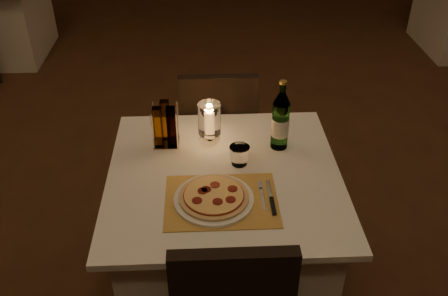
{
  "coord_description": "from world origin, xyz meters",
  "views": [
    {
      "loc": [
        -0.03,
        -2.25,
        2.04
      ],
      "look_at": [
        0.05,
        -0.53,
        0.86
      ],
      "focal_mm": 40.0,
      "sensor_mm": 36.0,
      "label": 1
    }
  ],
  "objects_px": {
    "pizza": "(214,196)",
    "hurricane_candle": "(209,120)",
    "main_table": "(224,235)",
    "plate": "(214,199)",
    "chair_far": "(218,124)",
    "tumbler": "(239,155)",
    "water_bottle": "(280,121)"
  },
  "relations": [
    {
      "from": "chair_far",
      "to": "water_bottle",
      "type": "xyz_separation_m",
      "value": [
        0.26,
        -0.52,
        0.33
      ]
    },
    {
      "from": "main_table",
      "to": "plate",
      "type": "distance_m",
      "value": 0.42
    },
    {
      "from": "pizza",
      "to": "hurricane_candle",
      "type": "xyz_separation_m",
      "value": [
        -0.01,
        0.43,
        0.09
      ]
    },
    {
      "from": "chair_far",
      "to": "hurricane_candle",
      "type": "bearing_deg",
      "value": -96.89
    },
    {
      "from": "pizza",
      "to": "main_table",
      "type": "bearing_deg",
      "value": 74.49
    },
    {
      "from": "chair_far",
      "to": "pizza",
      "type": "relative_size",
      "value": 3.21
    },
    {
      "from": "water_bottle",
      "to": "tumbler",
      "type": "bearing_deg",
      "value": -146.32
    },
    {
      "from": "tumbler",
      "to": "water_bottle",
      "type": "xyz_separation_m",
      "value": [
        0.19,
        0.13,
        0.09
      ]
    },
    {
      "from": "plate",
      "to": "water_bottle",
      "type": "height_order",
      "value": "water_bottle"
    },
    {
      "from": "tumbler",
      "to": "hurricane_candle",
      "type": "distance_m",
      "value": 0.23
    },
    {
      "from": "chair_far",
      "to": "pizza",
      "type": "xyz_separation_m",
      "value": [
        -0.05,
        -0.89,
        0.22
      ]
    },
    {
      "from": "tumbler",
      "to": "pizza",
      "type": "bearing_deg",
      "value": -115.73
    },
    {
      "from": "pizza",
      "to": "tumbler",
      "type": "bearing_deg",
      "value": 64.27
    },
    {
      "from": "pizza",
      "to": "tumbler",
      "type": "distance_m",
      "value": 0.28
    },
    {
      "from": "water_bottle",
      "to": "plate",
      "type": "bearing_deg",
      "value": -129.64
    },
    {
      "from": "plate",
      "to": "pizza",
      "type": "xyz_separation_m",
      "value": [
        0.0,
        0.0,
        0.02
      ]
    },
    {
      "from": "main_table",
      "to": "chair_far",
      "type": "relative_size",
      "value": 1.11
    },
    {
      "from": "water_bottle",
      "to": "main_table",
      "type": "bearing_deg",
      "value": -143.11
    },
    {
      "from": "tumbler",
      "to": "hurricane_candle",
      "type": "xyz_separation_m",
      "value": [
        -0.13,
        0.18,
        0.07
      ]
    },
    {
      "from": "pizza",
      "to": "tumbler",
      "type": "height_order",
      "value": "tumbler"
    },
    {
      "from": "main_table",
      "to": "hurricane_candle",
      "type": "relative_size",
      "value": 4.96
    },
    {
      "from": "chair_far",
      "to": "pizza",
      "type": "distance_m",
      "value": 0.92
    },
    {
      "from": "chair_far",
      "to": "tumbler",
      "type": "distance_m",
      "value": 0.69
    },
    {
      "from": "main_table",
      "to": "pizza",
      "type": "relative_size",
      "value": 3.57
    },
    {
      "from": "main_table",
      "to": "pizza",
      "type": "bearing_deg",
      "value": -105.51
    },
    {
      "from": "main_table",
      "to": "pizza",
      "type": "xyz_separation_m",
      "value": [
        -0.05,
        -0.18,
        0.39
      ]
    },
    {
      "from": "chair_far",
      "to": "tumbler",
      "type": "height_order",
      "value": "chair_far"
    },
    {
      "from": "plate",
      "to": "chair_far",
      "type": "bearing_deg",
      "value": 86.8
    },
    {
      "from": "plate",
      "to": "tumbler",
      "type": "distance_m",
      "value": 0.28
    },
    {
      "from": "main_table",
      "to": "water_bottle",
      "type": "bearing_deg",
      "value": 36.89
    },
    {
      "from": "water_bottle",
      "to": "hurricane_candle",
      "type": "height_order",
      "value": "water_bottle"
    },
    {
      "from": "hurricane_candle",
      "to": "tumbler",
      "type": "bearing_deg",
      "value": -55.29
    }
  ]
}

